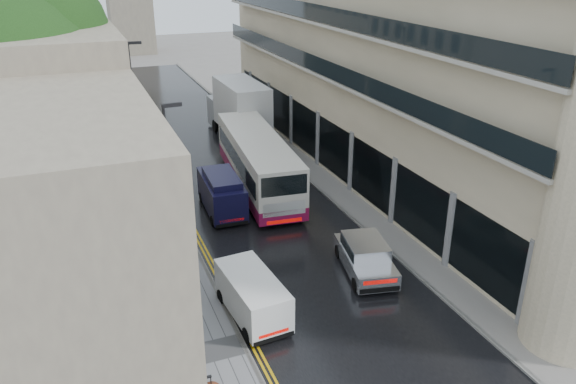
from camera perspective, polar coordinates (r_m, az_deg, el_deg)
road at (r=37.58m, az=-5.48°, el=1.26°), size 9.00×85.00×0.02m
left_sidewalk at (r=36.55m, az=-14.31°, el=0.04°), size 2.70×85.00×0.12m
right_sidewalk at (r=39.26m, az=2.10°, el=2.42°), size 1.80×85.00×0.12m
old_shop_row at (r=36.97m, az=-21.37°, el=9.15°), size 4.50×56.00×12.00m
modern_block at (r=38.28m, az=10.08°, el=12.35°), size 8.00×40.00×14.00m
tree_far at (r=39.95m, az=-25.51°, el=9.79°), size 9.24×9.24×12.46m
cream_bus at (r=32.21m, az=-3.92°, el=0.73°), size 3.96×12.61×3.38m
white_lorry at (r=42.91m, az=-5.79°, el=7.46°), size 2.92×9.19×4.80m
silver_hatchback at (r=25.29m, az=6.97°, el=-8.35°), size 2.77×4.70×1.65m
white_van at (r=22.15m, az=-4.16°, el=-12.96°), size 2.14×4.35×1.91m
navy_van at (r=30.93m, az=-7.69°, el=-1.35°), size 2.16×4.94×2.47m
pedestrian at (r=30.35m, az=-12.79°, el=-3.02°), size 0.63×0.49×1.54m
lamp_post_near at (r=26.40m, az=-11.87°, el=0.44°), size 0.89×0.25×7.79m
lamp_post_far at (r=40.61m, az=-15.33°, el=8.60°), size 0.96×0.31×8.37m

